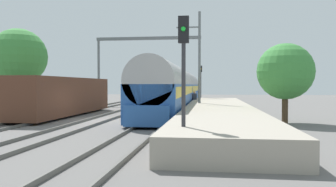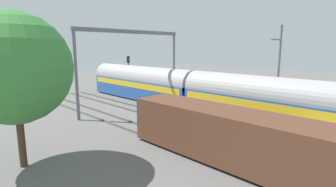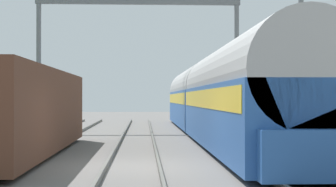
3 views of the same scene
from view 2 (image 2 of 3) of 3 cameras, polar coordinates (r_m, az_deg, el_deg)
The scene contains 11 objects.
ground at distance 17.29m, azimuth 30.13°, elevation -12.32°, with size 120.00×120.00×0.00m, color #63605E.
track_far_west at distance 13.81m, azimuth 25.64°, elevation -17.22°, with size 1.51×60.00×0.16m.
track_west at distance 17.26m, azimuth 30.15°, elevation -12.07°, with size 1.52×60.00×0.16m.
platform at distance 24.78m, azimuth 30.55°, elevation -4.74°, with size 4.40×28.00×0.90m.
passenger_train at distance 25.77m, azimuth 5.60°, elevation 0.62°, with size 2.93×32.85×3.82m.
freight_car at distance 14.49m, azimuth 14.08°, elevation -9.23°, with size 2.80×13.00×2.70m.
person_crossing at distance 26.60m, azimuth 9.84°, elevation -1.25°, with size 0.46×0.37×1.73m.
railway_signal_far at distance 36.66m, azimuth -8.66°, elevation 5.29°, with size 0.36×0.30×5.00m.
catenary_gantry at distance 26.11m, azimuth -7.85°, elevation 8.71°, with size 12.19×0.28×7.86m.
catenary_pole_east_mid at distance 23.79m, azimuth 22.98°, elevation 4.37°, with size 1.90×0.20×8.00m.
tree_west_background at distance 14.97m, azimuth -30.67°, elevation 4.79°, with size 5.62×5.62×7.99m.
Camera 2 is at (-15.69, -3.80, 6.19)m, focal length 27.81 mm.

